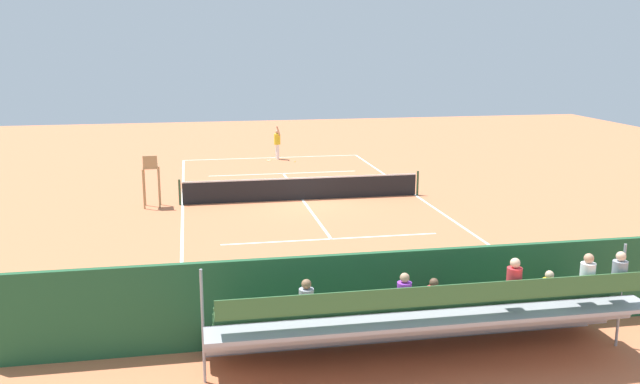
{
  "coord_description": "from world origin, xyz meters",
  "views": [
    {
      "loc": [
        4.61,
        28.29,
        6.62
      ],
      "look_at": [
        0.0,
        4.0,
        1.2
      ],
      "focal_mm": 38.9,
      "sensor_mm": 36.0,
      "label": 1
    }
  ],
  "objects_px": {
    "tennis_net": "(302,188)",
    "bleacher_stand": "(429,318)",
    "umpire_chair": "(151,175)",
    "tennis_racket": "(269,160)",
    "tennis_player": "(277,141)",
    "equipment_bag": "(413,315)",
    "tennis_ball_near": "(295,162)",
    "courtside_bench": "(470,294)"
  },
  "relations": [
    {
      "from": "tennis_player",
      "to": "courtside_bench",
      "type": "bearing_deg",
      "value": 94.15
    },
    {
      "from": "tennis_net",
      "to": "bleacher_stand",
      "type": "height_order",
      "value": "bleacher_stand"
    },
    {
      "from": "tennis_net",
      "to": "tennis_player",
      "type": "bearing_deg",
      "value": -91.46
    },
    {
      "from": "equipment_bag",
      "to": "tennis_ball_near",
      "type": "distance_m",
      "value": 22.67
    },
    {
      "from": "bleacher_stand",
      "to": "courtside_bench",
      "type": "height_order",
      "value": "bleacher_stand"
    },
    {
      "from": "courtside_bench",
      "to": "equipment_bag",
      "type": "xyz_separation_m",
      "value": [
        1.49,
        0.13,
        -0.38
      ]
    },
    {
      "from": "tennis_ball_near",
      "to": "tennis_racket",
      "type": "bearing_deg",
      "value": -30.85
    },
    {
      "from": "equipment_bag",
      "to": "tennis_player",
      "type": "xyz_separation_m",
      "value": [
        0.23,
        -23.84,
        0.84
      ]
    },
    {
      "from": "bleacher_stand",
      "to": "tennis_ball_near",
      "type": "distance_m",
      "value": 24.67
    },
    {
      "from": "bleacher_stand",
      "to": "tennis_net",
      "type": "bearing_deg",
      "value": -89.41
    },
    {
      "from": "tennis_player",
      "to": "tennis_ball_near",
      "type": "distance_m",
      "value": 1.74
    },
    {
      "from": "courtside_bench",
      "to": "tennis_player",
      "type": "xyz_separation_m",
      "value": [
        1.72,
        -23.71,
        0.46
      ]
    },
    {
      "from": "umpire_chair",
      "to": "courtside_bench",
      "type": "height_order",
      "value": "umpire_chair"
    },
    {
      "from": "tennis_net",
      "to": "tennis_racket",
      "type": "distance_m",
      "value": 10.1
    },
    {
      "from": "tennis_net",
      "to": "equipment_bag",
      "type": "height_order",
      "value": "tennis_net"
    },
    {
      "from": "umpire_chair",
      "to": "tennis_racket",
      "type": "relative_size",
      "value": 3.74
    },
    {
      "from": "tennis_racket",
      "to": "equipment_bag",
      "type": "bearing_deg",
      "value": 91.9
    },
    {
      "from": "bleacher_stand",
      "to": "equipment_bag",
      "type": "xyz_separation_m",
      "value": [
        -0.34,
        -1.97,
        -0.77
      ]
    },
    {
      "from": "tennis_net",
      "to": "tennis_racket",
      "type": "bearing_deg",
      "value": -88.39
    },
    {
      "from": "umpire_chair",
      "to": "courtside_bench",
      "type": "distance_m",
      "value": 15.47
    },
    {
      "from": "tennis_player",
      "to": "equipment_bag",
      "type": "bearing_deg",
      "value": 90.55
    },
    {
      "from": "courtside_bench",
      "to": "tennis_racket",
      "type": "height_order",
      "value": "courtside_bench"
    },
    {
      "from": "courtside_bench",
      "to": "tennis_net",
      "type": "bearing_deg",
      "value": -81.48
    },
    {
      "from": "equipment_bag",
      "to": "tennis_player",
      "type": "relative_size",
      "value": 0.47
    },
    {
      "from": "tennis_net",
      "to": "umpire_chair",
      "type": "relative_size",
      "value": 4.81
    },
    {
      "from": "bleacher_stand",
      "to": "courtside_bench",
      "type": "xyz_separation_m",
      "value": [
        -1.83,
        -2.1,
        -0.39
      ]
    },
    {
      "from": "umpire_chair",
      "to": "tennis_racket",
      "type": "distance_m",
      "value": 11.91
    },
    {
      "from": "tennis_net",
      "to": "tennis_racket",
      "type": "relative_size",
      "value": 17.99
    },
    {
      "from": "tennis_net",
      "to": "courtside_bench",
      "type": "distance_m",
      "value": 13.42
    },
    {
      "from": "courtside_bench",
      "to": "tennis_racket",
      "type": "xyz_separation_m",
      "value": [
        2.27,
        -23.36,
        -0.54
      ]
    },
    {
      "from": "tennis_player",
      "to": "tennis_racket",
      "type": "relative_size",
      "value": 3.36
    },
    {
      "from": "bleacher_stand",
      "to": "umpire_chair",
      "type": "height_order",
      "value": "bleacher_stand"
    },
    {
      "from": "umpire_chair",
      "to": "courtside_bench",
      "type": "xyz_separation_m",
      "value": [
        -8.19,
        13.11,
        -0.76
      ]
    },
    {
      "from": "tennis_net",
      "to": "umpire_chair",
      "type": "xyz_separation_m",
      "value": [
        6.2,
        0.17,
        0.81
      ]
    },
    {
      "from": "bleacher_stand",
      "to": "umpire_chair",
      "type": "bearing_deg",
      "value": -67.31
    },
    {
      "from": "umpire_chair",
      "to": "tennis_player",
      "type": "bearing_deg",
      "value": -121.37
    },
    {
      "from": "tennis_player",
      "to": "tennis_racket",
      "type": "distance_m",
      "value": 1.2
    },
    {
      "from": "bleacher_stand",
      "to": "tennis_racket",
      "type": "xyz_separation_m",
      "value": [
        0.44,
        -25.46,
        -0.94
      ]
    },
    {
      "from": "umpire_chair",
      "to": "equipment_bag",
      "type": "xyz_separation_m",
      "value": [
        -6.7,
        13.23,
        -1.13
      ]
    },
    {
      "from": "umpire_chair",
      "to": "tennis_racket",
      "type": "xyz_separation_m",
      "value": [
        -5.92,
        -10.25,
        -1.3
      ]
    },
    {
      "from": "tennis_ball_near",
      "to": "bleacher_stand",
      "type": "bearing_deg",
      "value": 87.82
    },
    {
      "from": "equipment_bag",
      "to": "tennis_net",
      "type": "bearing_deg",
      "value": -87.88
    }
  ]
}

